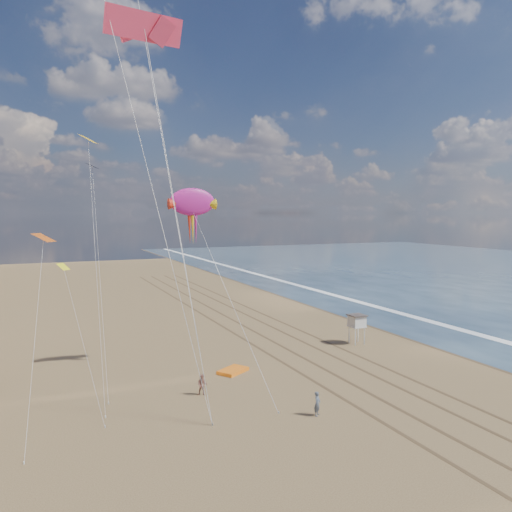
# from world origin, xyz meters

# --- Properties ---
(wet_sand) EXTENTS (260.00, 260.00, 0.00)m
(wet_sand) POSITION_xyz_m (19.00, 40.00, 0.00)
(wet_sand) COLOR #42301E
(wet_sand) RESTS_ON ground
(foam) EXTENTS (260.00, 260.00, 0.00)m
(foam) POSITION_xyz_m (23.20, 40.00, 0.00)
(foam) COLOR white
(foam) RESTS_ON ground
(tracks) EXTENTS (7.68, 120.00, 0.01)m
(tracks) POSITION_xyz_m (2.55, 30.00, 0.01)
(tracks) COLOR brown
(tracks) RESTS_ON ground
(lifeguard_stand) EXTENTS (1.66, 1.66, 2.99)m
(lifeguard_stand) POSITION_xyz_m (8.70, 27.07, 2.30)
(lifeguard_stand) COLOR silver
(lifeguard_stand) RESTS_ON ground
(grounded_kite) EXTENTS (2.96, 2.67, 0.28)m
(grounded_kite) POSITION_xyz_m (-6.26, 23.56, 0.14)
(grounded_kite) COLOR orange
(grounded_kite) RESTS_ON ground
(show_kite) EXTENTS (4.21, 6.63, 18.26)m
(show_kite) POSITION_xyz_m (-8.73, 26.56, 14.23)
(show_kite) COLOR #B31B83
(show_kite) RESTS_ON ground
(kite_flyer_a) EXTENTS (0.70, 0.67, 1.61)m
(kite_flyer_a) POSITION_xyz_m (-4.43, 12.96, 0.81)
(kite_flyer_a) COLOR slate
(kite_flyer_a) RESTS_ON ground
(kite_flyer_b) EXTENTS (0.92, 0.84, 1.54)m
(kite_flyer_b) POSITION_xyz_m (-10.23, 19.58, 0.77)
(kite_flyer_b) COLOR #915849
(kite_flyer_b) RESTS_ON ground
(small_kites) EXTENTS (5.65, 9.23, 10.37)m
(small_kites) POSITION_xyz_m (-18.39, 25.53, 14.75)
(small_kites) COLOR #D35513
(small_kites) RESTS_ON ground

